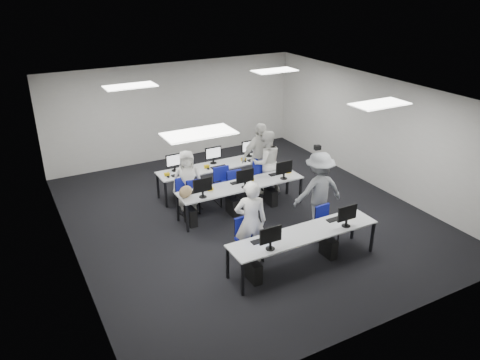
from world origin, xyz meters
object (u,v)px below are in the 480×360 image
chair_5 (193,198)px  student_0 (251,222)px  photographer (319,190)px  desk_mid (241,187)px  chair_4 (264,184)px  student_2 (187,180)px  student_1 (266,162)px  student_3 (259,157)px  chair_6 (231,188)px  chair_1 (326,231)px  chair_2 (188,202)px  chair_3 (224,192)px  chair_7 (258,180)px  chair_0 (249,247)px  desk_front (304,235)px

chair_5 → student_0: 2.82m
photographer → desk_mid: bearing=-42.8°
chair_4 → student_2: bearing=-173.2°
student_1 → desk_mid: bearing=38.6°
student_3 → chair_6: bearing=-179.1°
chair_1 → student_3: size_ratio=0.43×
chair_2 → student_3: size_ratio=0.47×
chair_3 → chair_7: size_ratio=0.95×
desk_mid → chair_3: 0.78m
chair_2 → student_3: 2.35m
photographer → chair_1: bearing=77.7°
chair_1 → student_0: student_0 is taller
chair_0 → student_3: size_ratio=0.49×
desk_mid → student_1: size_ratio=1.85×
desk_mid → chair_4: 1.21m
chair_0 → chair_3: (0.74, 2.59, 0.00)m
student_0 → photographer: size_ratio=0.98×
chair_0 → chair_1: chair_0 is taller
chair_3 → student_2: (-0.93, 0.17, 0.47)m
chair_2 → photographer: bearing=-48.5°
chair_0 → photographer: size_ratio=0.50×
chair_3 → student_3: 1.36m
chair_7 → chair_4: bearing=-72.6°
chair_2 → chair_4: bearing=-8.3°
chair_5 → photographer: 3.18m
desk_front → student_1: 3.46m
chair_7 → student_3: bearing=48.2°
chair_5 → chair_6: size_ratio=0.97×
chair_5 → photographer: size_ratio=0.45×
chair_7 → photographer: 2.40m
chair_0 → chair_1: (1.84, -0.17, -0.03)m
desk_front → chair_3: chair_3 is taller
chair_1 → chair_7: bearing=85.6°
chair_1 → chair_5: bearing=119.6°
desk_front → photographer: (1.20, 1.15, 0.23)m
chair_7 → student_2: size_ratio=0.64×
desk_mid → chair_5: bearing=140.9°
student_0 → chair_1: bearing=-162.1°
chair_5 → chair_7: size_ratio=0.85×
chair_1 → chair_4: bearing=84.9°
chair_5 → chair_2: bearing=-128.8°
student_0 → chair_3: bearing=-83.1°
desk_front → chair_5: bearing=105.9°
desk_front → student_2: 3.59m
student_0 → photographer: 2.12m
desk_mid → chair_5: chair_5 is taller
chair_1 → chair_7: size_ratio=0.84×
chair_0 → student_0: student_0 is taller
chair_3 → student_2: student_2 is taller
chair_7 → student_2: 2.09m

